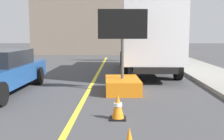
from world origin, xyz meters
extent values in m
cube|color=orange|center=(1.15, 10.44, 0.23)|extent=(1.20, 1.86, 0.45)
cylinder|color=#4C4C4C|center=(1.15, 10.44, 1.10)|extent=(0.10, 0.10, 1.30)
cube|color=black|center=(1.15, 10.44, 2.23)|extent=(1.60, 0.17, 0.95)
sphere|color=yellow|center=(1.69, 10.52, 2.23)|extent=(0.09, 0.09, 0.09)
sphere|color=yellow|center=(1.39, 10.50, 2.23)|extent=(0.09, 0.09, 0.09)
sphere|color=yellow|center=(1.09, 10.49, 2.23)|extent=(0.09, 0.09, 0.09)
sphere|color=yellow|center=(0.79, 10.47, 2.23)|extent=(0.09, 0.09, 0.09)
sphere|color=yellow|center=(0.62, 10.46, 2.41)|extent=(0.09, 0.09, 0.09)
sphere|color=yellow|center=(0.62, 10.46, 2.04)|extent=(0.09, 0.09, 0.09)
cube|color=black|center=(2.38, 15.20, 0.57)|extent=(1.66, 7.48, 0.25)
cube|color=silver|center=(2.37, 17.90, 1.65)|extent=(2.36, 2.10, 1.90)
cube|color=silver|center=(2.38, 14.06, 1.95)|extent=(2.37, 5.09, 2.50)
cylinder|color=black|center=(1.24, 17.75, 0.45)|extent=(0.28, 0.90, 0.90)
cylinder|color=black|center=(3.51, 17.75, 0.45)|extent=(0.28, 0.90, 0.90)
cylinder|color=black|center=(1.25, 12.96, 0.45)|extent=(0.28, 0.90, 0.90)
cylinder|color=black|center=(3.51, 12.96, 0.45)|extent=(0.28, 0.90, 0.90)
cylinder|color=black|center=(-2.11, 8.49, 0.33)|extent=(0.24, 0.66, 0.66)
cylinder|color=black|center=(-2.03, 11.75, 0.33)|extent=(0.24, 0.66, 0.66)
cylinder|color=gray|center=(5.43, 19.46, 2.50)|extent=(0.18, 0.18, 5.00)
cube|color=gray|center=(-0.02, 30.08, 3.02)|extent=(14.21, 6.96, 6.04)
cube|color=black|center=(1.01, 7.46, 0.01)|extent=(0.36, 0.36, 0.03)
cone|color=orange|center=(1.01, 7.46, 0.31)|extent=(0.28, 0.28, 0.56)
cylinder|color=white|center=(1.01, 7.46, 0.34)|extent=(0.19, 0.19, 0.08)
camera|label=1|loc=(1.04, 1.42, 1.90)|focal=44.35mm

